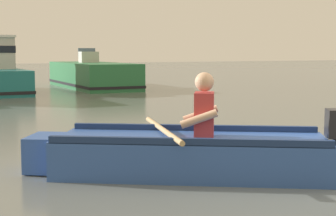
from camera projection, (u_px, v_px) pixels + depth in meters
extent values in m
cube|color=#2D519E|center=(191.00, 156.00, 6.13)|extent=(3.19, 2.63, 0.44)
cube|color=#2D519E|center=(47.00, 153.00, 6.30)|extent=(0.67, 0.73, 0.42)
cube|color=navy|center=(188.00, 142.00, 5.60)|extent=(2.58, 1.74, 0.08)
cube|color=navy|center=(193.00, 128.00, 6.61)|extent=(2.58, 1.74, 0.08)
cube|color=#3C62B2|center=(200.00, 140.00, 6.10)|extent=(0.79, 1.00, 0.06)
cube|color=#B23333|center=(204.00, 115.00, 6.06)|extent=(0.37, 0.40, 0.52)
sphere|color=tan|center=(204.00, 82.00, 6.02)|extent=(0.22, 0.22, 0.22)
cylinder|color=tan|center=(199.00, 119.00, 5.85)|extent=(0.40, 0.31, 0.23)
cylinder|color=tan|center=(201.00, 114.00, 6.29)|extent=(0.40, 0.31, 0.23)
cylinder|color=tan|center=(163.00, 129.00, 6.28)|extent=(0.59, 1.94, 0.06)
cube|color=#287042|center=(92.00, 75.00, 20.91)|extent=(2.30, 6.17, 0.98)
cube|color=black|center=(92.00, 83.00, 20.95)|extent=(2.34, 6.21, 0.10)
cube|color=beige|center=(89.00, 57.00, 21.25)|extent=(0.74, 0.53, 0.44)
cube|color=slate|center=(87.00, 53.00, 21.46)|extent=(0.72, 0.07, 0.36)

